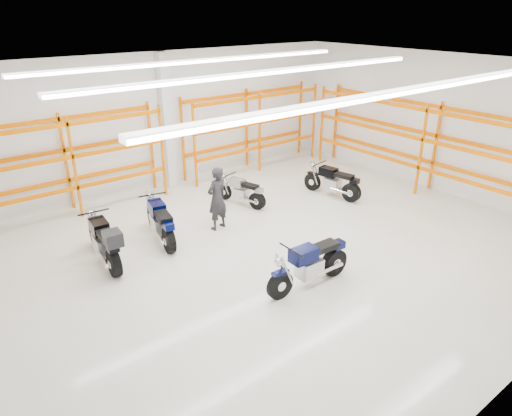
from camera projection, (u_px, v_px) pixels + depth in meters
ground at (278, 247)px, 11.99m from camera, size 14.00×14.00×0.00m
room_shell at (280, 124)px, 10.68m from camera, size 14.02×12.02×4.51m
motorcycle_main at (312, 264)px, 10.18m from camera, size 2.27×0.75×1.12m
motorcycle_back_a at (105, 243)px, 10.96m from camera, size 0.77×2.41×1.24m
motorcycle_back_b at (161, 223)px, 12.13m from camera, size 0.87×2.27×1.12m
motorcycle_back_c at (243, 192)px, 14.38m from camera, size 0.76×1.83×0.92m
motorcycle_back_d at (334, 183)px, 14.98m from camera, size 0.73×2.13×1.05m
standing_man at (217, 199)px, 12.65m from camera, size 0.74×0.56×1.83m
structural_column at (167, 122)px, 15.28m from camera, size 0.32×0.32×4.50m
pallet_racking_back_left at (69, 156)px, 13.31m from camera, size 5.67×0.87×3.00m
pallet_racking_back_right at (253, 123)px, 17.13m from camera, size 5.67×0.87×3.00m
pallet_racking_side at (430, 139)px, 14.89m from camera, size 0.87×9.07×3.00m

